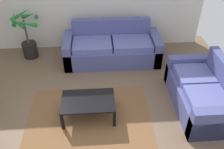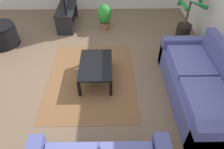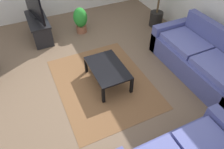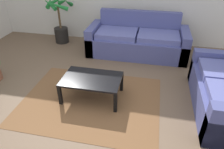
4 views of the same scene
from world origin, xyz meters
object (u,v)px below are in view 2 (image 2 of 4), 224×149
at_px(tv_stand, 67,14).
at_px(potted_palm, 186,20).
at_px(coffee_table, 96,66).
at_px(ottoman, 1,35).
at_px(potted_plant_small, 104,16).
at_px(couch_main, 201,86).

bearing_deg(tv_stand, potted_palm, 75.57).
height_order(coffee_table, ottoman, ottoman).
xyz_separation_m(tv_stand, ottoman, (0.92, -1.40, -0.08)).
relative_size(tv_stand, coffee_table, 1.18).
distance_m(coffee_table, potted_plant_small, 1.96).
relative_size(coffee_table, potted_plant_small, 1.42).
bearing_deg(potted_palm, tv_stand, -104.43).
height_order(tv_stand, potted_plant_small, potted_plant_small).
distance_m(couch_main, coffee_table, 1.88).
height_order(tv_stand, ottoman, same).
relative_size(potted_palm, potted_plant_small, 1.74).
xyz_separation_m(couch_main, ottoman, (-1.79, -4.05, -0.06)).
distance_m(potted_plant_small, ottoman, 2.50).
bearing_deg(potted_palm, ottoman, -87.79).
relative_size(coffee_table, ottoman, 1.28).
bearing_deg(coffee_table, potted_plant_small, 175.81).
xyz_separation_m(potted_palm, potted_plant_small, (-0.54, -1.91, -0.15)).
height_order(tv_stand, coffee_table, tv_stand).
height_order(potted_plant_small, ottoman, potted_plant_small).
xyz_separation_m(coffee_table, ottoman, (-1.25, -2.26, -0.08)).
height_order(coffee_table, potted_plant_small, potted_plant_small).
height_order(couch_main, coffee_table, couch_main).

